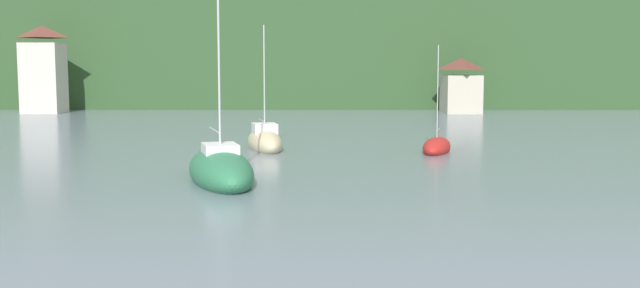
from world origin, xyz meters
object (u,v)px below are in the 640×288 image
Objects in this scene: shore_building_central at (43,71)px; sailboat_mid_4 at (220,170)px; shore_building_eastcentral at (461,86)px; sailboat_far_1 at (437,147)px; sailboat_far_0 at (265,141)px.

sailboat_mid_4 is (27.42, -50.44, -4.33)m from shore_building_central.
shore_building_central reaches higher than shore_building_eastcentral.
sailboat_mid_4 is (-20.62, -51.38, -2.56)m from shore_building_eastcentral.
shore_building_eastcentral is (48.04, 0.94, -1.77)m from shore_building_central.
sailboat_far_1 is at bearing -44.63° from shore_building_central.
shore_building_eastcentral is 42.87m from sailboat_far_0.
shore_building_central is 55.22m from sailboat_far_1.
sailboat_far_0 is 0.74× the size of sailboat_mid_4.
sailboat_far_0 is at bearing 159.77° from sailboat_mid_4.
sailboat_far_1 is at bearing -102.63° from shore_building_eastcentral.
sailboat_mid_4 is at bearing -61.47° from shore_building_central.
shore_building_eastcentral is 40.68m from sailboat_far_1.
shore_building_central is at bearing -155.23° from sailboat_far_0.
sailboat_mid_4 reaches higher than sailboat_far_1.
shore_building_eastcentral is 0.76× the size of sailboat_far_0.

